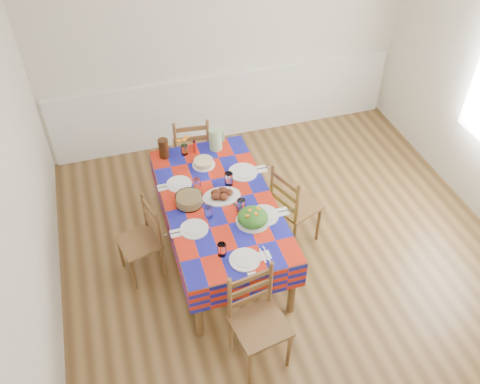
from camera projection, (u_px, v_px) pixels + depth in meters
name	position (u px, v px, depth m)	size (l,w,h in m)	color
room	(308.00, 169.00, 4.16)	(4.58, 5.08, 2.78)	brown
wainscot	(227.00, 104.00, 6.50)	(4.41, 0.06, 0.92)	white
dining_table	(219.00, 207.00, 4.83)	(1.02, 1.90, 0.74)	brown
setting_near_head	(237.00, 256.00, 4.23)	(0.43, 0.29, 0.13)	silver
setting_left_near	(199.00, 223.00, 4.52)	(0.46, 0.28, 0.12)	silver
setting_left_far	(185.00, 184.00, 4.91)	(0.45, 0.27, 0.12)	silver
setting_right_near	(256.00, 212.00, 4.62)	(0.53, 0.30, 0.13)	silver
setting_right_far	(239.00, 174.00, 5.01)	(0.55, 0.32, 0.14)	silver
meat_platter	(221.00, 195.00, 4.79)	(0.37, 0.26, 0.07)	silver
salad_platter	(253.00, 218.00, 4.54)	(0.31, 0.31, 0.13)	silver
pasta_bowl	(189.00, 200.00, 4.72)	(0.26, 0.26, 0.09)	white
cake	(204.00, 163.00, 5.15)	(0.23, 0.23, 0.06)	silver
serving_utensils	(239.00, 205.00, 4.73)	(0.14, 0.30, 0.01)	black
flower_vase	(184.00, 147.00, 5.25)	(0.14, 0.11, 0.22)	white
hot_sauce	(195.00, 146.00, 5.28)	(0.04, 0.04, 0.15)	red
green_pitcher	(216.00, 139.00, 5.30)	(0.14, 0.14, 0.24)	#A5CD90
tea_pitcher	(164.00, 148.00, 5.21)	(0.11, 0.11, 0.21)	black
name_card	(252.00, 274.00, 4.12)	(0.07, 0.02, 0.02)	silver
chair_near	(258.00, 321.00, 4.10)	(0.49, 0.47, 0.96)	brown
chair_far	(192.00, 150.00, 5.81)	(0.46, 0.44, 0.94)	brown
chair_left	(143.00, 241.00, 4.83)	(0.44, 0.45, 0.85)	brown
chair_right	(293.00, 206.00, 5.11)	(0.53, 0.54, 0.96)	brown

